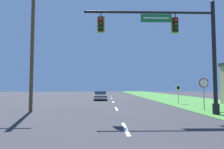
{
  "coord_description": "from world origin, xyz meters",
  "views": [
    {
      "loc": [
        -0.84,
        -2.86,
        1.82
      ],
      "look_at": [
        0.0,
        27.73,
        3.78
      ],
      "focal_mm": 32.0,
      "sensor_mm": 36.0,
      "label": 1
    }
  ],
  "objects_px": {
    "route_sign_post": "(178,90)",
    "utility_pole_near": "(32,45)",
    "stop_sign": "(204,87)",
    "car_ahead": "(100,96)",
    "signal_mast": "(182,45)"
  },
  "relations": [
    {
      "from": "car_ahead",
      "to": "signal_mast",
      "type": "bearing_deg",
      "value": -69.32
    },
    {
      "from": "utility_pole_near",
      "to": "route_sign_post",
      "type": "bearing_deg",
      "value": 25.93
    },
    {
      "from": "car_ahead",
      "to": "route_sign_post",
      "type": "xyz_separation_m",
      "value": [
        8.75,
        -7.25,
        0.92
      ]
    },
    {
      "from": "car_ahead",
      "to": "stop_sign",
      "type": "xyz_separation_m",
      "value": [
        8.57,
        -13.37,
        1.26
      ]
    },
    {
      "from": "route_sign_post",
      "to": "utility_pole_near",
      "type": "relative_size",
      "value": 0.21
    },
    {
      "from": "stop_sign",
      "to": "car_ahead",
      "type": "bearing_deg",
      "value": 122.66
    },
    {
      "from": "signal_mast",
      "to": "stop_sign",
      "type": "xyz_separation_m",
      "value": [
        2.59,
        2.47,
        -2.82
      ]
    },
    {
      "from": "stop_sign",
      "to": "route_sign_post",
      "type": "xyz_separation_m",
      "value": [
        0.18,
        6.12,
        -0.34
      ]
    },
    {
      "from": "car_ahead",
      "to": "utility_pole_near",
      "type": "height_order",
      "value": "utility_pole_near"
    },
    {
      "from": "car_ahead",
      "to": "utility_pole_near",
      "type": "relative_size",
      "value": 0.47
    },
    {
      "from": "car_ahead",
      "to": "route_sign_post",
      "type": "relative_size",
      "value": 2.25
    },
    {
      "from": "signal_mast",
      "to": "car_ahead",
      "type": "relative_size",
      "value": 1.97
    },
    {
      "from": "utility_pole_near",
      "to": "car_ahead",
      "type": "bearing_deg",
      "value": 71.0
    },
    {
      "from": "route_sign_post",
      "to": "utility_pole_near",
      "type": "bearing_deg",
      "value": -154.07
    },
    {
      "from": "signal_mast",
      "to": "stop_sign",
      "type": "relative_size",
      "value": 3.59
    }
  ]
}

